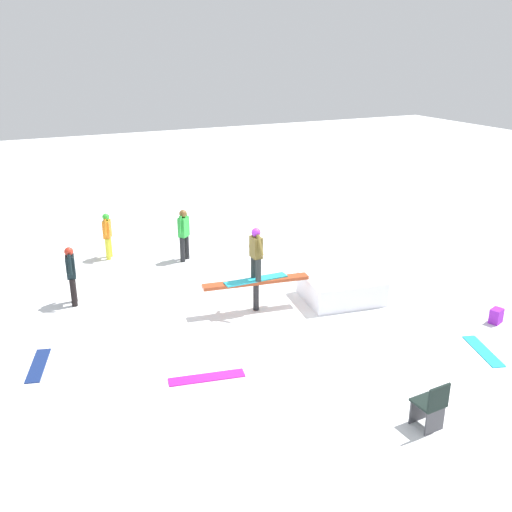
# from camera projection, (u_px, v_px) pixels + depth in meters

# --- Properties ---
(ground_plane) EXTENTS (60.00, 60.00, 0.00)m
(ground_plane) POSITION_uv_depth(u_px,v_px,m) (256.00, 310.00, 13.57)
(ground_plane) COLOR white
(rail_feature) EXTENTS (2.55, 0.66, 0.77)m
(rail_feature) POSITION_uv_depth(u_px,v_px,m) (256.00, 285.00, 13.34)
(rail_feature) COLOR black
(rail_feature) RESTS_ON ground
(snow_kicker_ramp) EXTENTS (2.01, 1.76, 0.61)m
(snow_kicker_ramp) POSITION_uv_depth(u_px,v_px,m) (341.00, 288.00, 14.04)
(snow_kicker_ramp) COLOR white
(snow_kicker_ramp) RESTS_ON ground
(main_rider_on_rail) EXTENTS (1.53, 0.71, 1.27)m
(main_rider_on_rail) POSITION_uv_depth(u_px,v_px,m) (256.00, 256.00, 13.08)
(main_rider_on_rail) COLOR #22B2C7
(main_rider_on_rail) RESTS_ON rail_feature
(bystander_orange) EXTENTS (0.32, 0.60, 1.37)m
(bystander_orange) POSITION_uv_depth(u_px,v_px,m) (107.00, 233.00, 16.59)
(bystander_orange) COLOR yellow
(bystander_orange) RESTS_ON ground
(bystander_black) EXTENTS (0.25, 0.61, 1.46)m
(bystander_black) POSITION_uv_depth(u_px,v_px,m) (71.00, 273.00, 13.60)
(bystander_black) COLOR black
(bystander_black) RESTS_ON ground
(bystander_green) EXTENTS (0.51, 0.50, 1.52)m
(bystander_green) POSITION_uv_depth(u_px,v_px,m) (184.00, 232.00, 16.40)
(bystander_green) COLOR black
(bystander_green) RESTS_ON ground
(loose_snowboard_navy) EXTENTS (0.61, 1.29, 0.02)m
(loose_snowboard_navy) POSITION_uv_depth(u_px,v_px,m) (38.00, 365.00, 11.20)
(loose_snowboard_navy) COLOR navy
(loose_snowboard_navy) RESTS_ON ground
(loose_snowboard_magenta) EXTENTS (1.47, 0.55, 0.02)m
(loose_snowboard_magenta) POSITION_uv_depth(u_px,v_px,m) (207.00, 378.00, 10.79)
(loose_snowboard_magenta) COLOR #C21CA5
(loose_snowboard_magenta) RESTS_ON ground
(loose_snowboard_cyan) EXTENTS (0.65, 1.30, 0.02)m
(loose_snowboard_cyan) POSITION_uv_depth(u_px,v_px,m) (483.00, 351.00, 11.72)
(loose_snowboard_cyan) COLOR #24BBD3
(loose_snowboard_cyan) RESTS_ON ground
(folding_chair) EXTENTS (0.47, 0.47, 0.88)m
(folding_chair) POSITION_uv_depth(u_px,v_px,m) (430.00, 407.00, 9.25)
(folding_chair) COLOR #3F3F44
(folding_chair) RESTS_ON ground
(backpack_on_snow) EXTENTS (0.36, 0.31, 0.34)m
(backpack_on_snow) POSITION_uv_depth(u_px,v_px,m) (496.00, 316.00, 12.88)
(backpack_on_snow) COLOR purple
(backpack_on_snow) RESTS_ON ground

